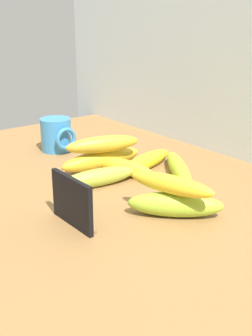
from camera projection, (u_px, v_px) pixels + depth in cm
name	position (u px, v px, depth cm)	size (l,w,h in cm)	color
counter_top	(93.00, 199.00, 86.24)	(110.00, 76.00, 3.00)	olive
back_wall	(235.00, 16.00, 97.56)	(130.00, 2.00, 70.00)	silver
chalkboard_sign	(72.00, 203.00, 71.50)	(11.00, 1.80, 8.40)	black
coffee_mug	(57.00, 135.00, 109.39)	(9.02, 7.52, 8.13)	#3580BF
banana_0	(175.00, 205.00, 75.15)	(16.32, 4.29, 4.29)	#97BC30
banana_1	(146.00, 161.00, 97.53)	(17.46, 3.48, 3.48)	yellow
banana_2	(102.00, 159.00, 97.65)	(19.72, 4.27, 4.27)	gold
banana_3	(98.00, 177.00, 88.12)	(16.37, 3.61, 3.61)	#9DB138
banana_4	(123.00, 167.00, 94.11)	(15.04, 3.47, 3.47)	yellow
banana_5	(179.00, 169.00, 92.92)	(20.67, 3.48, 3.48)	#A2BF2A
banana_6	(103.00, 144.00, 94.87)	(16.39, 3.62, 3.62)	gold
banana_7	(171.00, 184.00, 73.81)	(15.65, 3.22, 3.22)	yellow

